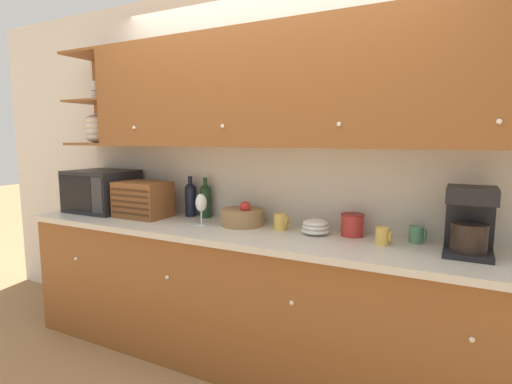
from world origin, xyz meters
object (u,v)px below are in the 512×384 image
at_px(fruit_basket, 242,217).
at_px(coffee_maker, 470,221).
at_px(wine_bottle, 206,199).
at_px(wine_glass, 201,204).
at_px(mug_blue_second, 383,236).
at_px(bread_box, 143,199).
at_px(second_wine_bottle, 191,198).
at_px(mug_patterned_third, 281,222).
at_px(mug, 417,234).
at_px(storage_canister, 352,225).
at_px(microwave, 102,191).
at_px(bowl_stack_on_counter, 315,227).

height_order(fruit_basket, coffee_maker, coffee_maker).
bearing_deg(fruit_basket, coffee_maker, -2.83).
distance_m(wine_bottle, coffee_maker, 1.77).
bearing_deg(wine_glass, mug_blue_second, 1.79).
height_order(wine_bottle, fruit_basket, wine_bottle).
relative_size(bread_box, second_wine_bottle, 1.26).
bearing_deg(mug_patterned_third, mug_blue_second, -6.15).
bearing_deg(bread_box, mug, 4.57).
bearing_deg(mug_patterned_third, wine_glass, -168.90).
distance_m(wine_bottle, fruit_basket, 0.41).
height_order(bread_box, wine_bottle, wine_bottle).
bearing_deg(storage_canister, mug, 1.43).
height_order(microwave, fruit_basket, microwave).
relative_size(microwave, wine_bottle, 1.65).
relative_size(bread_box, wine_glass, 1.80).
bearing_deg(microwave, storage_canister, 3.14).
bearing_deg(wine_bottle, microwave, -169.00).
bearing_deg(bread_box, wine_bottle, 25.95).
bearing_deg(coffee_maker, second_wine_bottle, 174.89).
bearing_deg(bowl_stack_on_counter, mug_blue_second, -8.90).
height_order(bowl_stack_on_counter, coffee_maker, coffee_maker).
bearing_deg(coffee_maker, bowl_stack_on_counter, 176.13).
bearing_deg(mug_blue_second, bread_box, -179.43).
height_order(mug_blue_second, coffee_maker, coffee_maker).
relative_size(bowl_stack_on_counter, storage_canister, 1.26).
relative_size(second_wine_bottle, storage_canister, 2.17).
relative_size(fruit_basket, bowl_stack_on_counter, 1.64).
xyz_separation_m(mug_patterned_third, storage_canister, (0.45, 0.06, 0.02)).
bearing_deg(mug, bowl_stack_on_counter, -173.13).
relative_size(fruit_basket, storage_canister, 2.06).
bearing_deg(second_wine_bottle, wine_glass, -40.62).
bearing_deg(mug_patterned_third, second_wine_bottle, 172.45).
height_order(bread_box, mug_patterned_third, bread_box).
bearing_deg(wine_bottle, mug_patterned_third, -10.08).
height_order(second_wine_bottle, bowl_stack_on_counter, second_wine_bottle).
bearing_deg(fruit_basket, wine_bottle, 163.40).
distance_m(wine_glass, mug, 1.39).
bearing_deg(second_wine_bottle, storage_canister, -2.30).
relative_size(wine_glass, storage_canister, 1.52).
bearing_deg(mug_patterned_third, storage_canister, 7.07).
relative_size(wine_glass, coffee_maker, 0.61).
bearing_deg(bread_box, mug_blue_second, 0.57).
height_order(storage_canister, coffee_maker, coffee_maker).
distance_m(second_wine_bottle, mug_blue_second, 1.48).
bearing_deg(bowl_stack_on_counter, bread_box, -176.44).
bearing_deg(bowl_stack_on_counter, microwave, -178.41).
xyz_separation_m(fruit_basket, mug_blue_second, (0.95, -0.08, -0.01)).
bearing_deg(mug_patterned_third, wine_bottle, 169.92).
bearing_deg(fruit_basket, bread_box, -173.36).
bearing_deg(fruit_basket, second_wine_bottle, 168.87).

